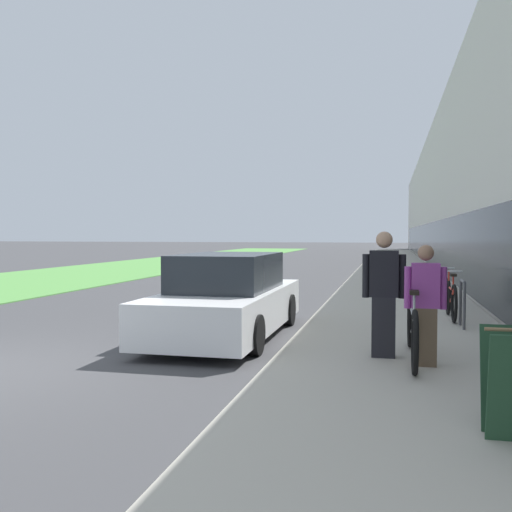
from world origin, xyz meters
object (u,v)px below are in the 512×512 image
person_bystander (384,294)px  parked_sedan_curbside (228,299)px  person_rider (425,305)px  cruiser_bike_middle (445,290)px  cruiser_bike_nearest (451,299)px  tandem_bicycle (412,329)px  bike_rack_hoop (462,299)px

person_bystander → parked_sedan_curbside: person_bystander is taller
person_rider → parked_sedan_curbside: bearing=148.0°
cruiser_bike_middle → parked_sedan_curbside: (-3.96, -4.46, 0.18)m
person_rider → parked_sedan_curbside: size_ratio=0.33×
cruiser_bike_nearest → cruiser_bike_middle: size_ratio=1.02×
tandem_bicycle → parked_sedan_curbside: 3.45m
bike_rack_hoop → parked_sedan_curbside: parked_sedan_curbside is taller
cruiser_bike_nearest → parked_sedan_curbside: size_ratio=0.40×
cruiser_bike_middle → person_rider: bearing=-97.1°
person_bystander → parked_sedan_curbside: 3.09m
bike_rack_hoop → parked_sedan_curbside: (-3.97, -1.22, 0.03)m
parked_sedan_curbside → person_bystander: bearing=-30.8°
tandem_bicycle → bike_rack_hoop: size_ratio=2.94×
cruiser_bike_middle → parked_sedan_curbside: parked_sedan_curbside is taller
bike_rack_hoop → cruiser_bike_middle: bearing=90.2°
cruiser_bike_middle → parked_sedan_curbside: 5.96m
bike_rack_hoop → person_rider: bearing=-104.3°
tandem_bicycle → cruiser_bike_nearest: tandem_bicycle is taller
bike_rack_hoop → tandem_bicycle: bearing=-108.4°
tandem_bicycle → person_bystander: person_bystander is taller
person_bystander → cruiser_bike_nearest: 4.07m
person_rider → cruiser_bike_nearest: size_ratio=0.82×
bike_rack_hoop → cruiser_bike_nearest: bearing=94.9°
person_rider → bike_rack_hoop: person_rider is taller
cruiser_bike_nearest → parked_sedan_curbside: 4.50m
bike_rack_hoop → parked_sedan_curbside: bearing=-162.9°
person_bystander → bike_rack_hoop: 3.12m
tandem_bicycle → person_bystander: 0.58m
cruiser_bike_nearest → cruiser_bike_middle: (0.08, 2.18, -0.02)m
tandem_bicycle → parked_sedan_curbside: size_ratio=0.53×
cruiser_bike_middle → bike_rack_hoop: bearing=-89.8°
bike_rack_hoop → parked_sedan_curbside: 4.16m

